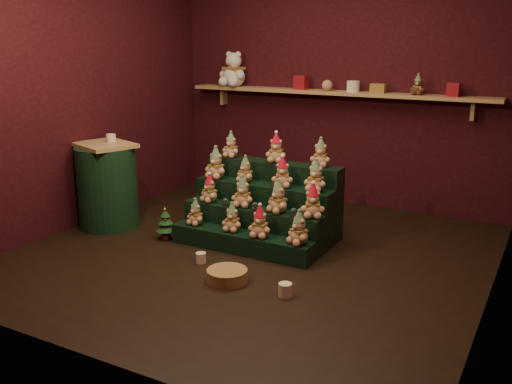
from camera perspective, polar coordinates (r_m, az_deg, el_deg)
The scene contains 40 objects.
ground at distance 5.22m, azimuth -0.27°, elevation -6.18°, with size 4.00×4.00×0.00m, color black.
back_wall at distance 6.74m, azimuth 8.34°, elevation 10.78°, with size 4.00×0.10×2.80m, color black.
front_wall at distance 3.26m, azimuth -18.13°, elevation 5.58°, with size 4.00×0.10×2.80m, color black.
left_wall at distance 6.14m, azimuth -17.54°, elevation 9.83°, with size 0.10×4.00×2.80m, color black.
back_shelf at distance 6.59m, azimuth 7.75°, elevation 9.78°, with size 3.60×0.26×0.24m.
riser_tier_front at distance 5.24m, azimuth -1.52°, elevation -5.04°, with size 1.40×0.22×0.18m, color black.
riser_tier_midfront at distance 5.39m, azimuth -0.35°, elevation -3.44°, with size 1.40×0.22×0.36m, color black.
riser_tier_midback at distance 5.54m, azimuth 0.76°, elevation -1.92°, with size 1.40×0.22×0.54m, color black.
riser_tier_back at distance 5.71m, azimuth 1.80°, elevation -0.48°, with size 1.40×0.22×0.72m, color black.
teddy_0 at distance 5.43m, azimuth -6.06°, elevation -2.00°, with size 0.18×0.16×0.25m, color tan, non-canonical shape.
teddy_1 at distance 5.22m, azimuth -2.40°, elevation -2.54°, with size 0.19×0.17×0.26m, color tan, non-canonical shape.
teddy_2 at distance 5.05m, azimuth 0.40°, elevation -2.98°, with size 0.21×0.19×0.29m, color tan, non-canonical shape.
teddy_3 at distance 4.90m, azimuth 4.33°, elevation -3.57°, with size 0.21×0.19×0.30m, color tan, non-canonical shape.
teddy_4 at distance 5.52m, azimuth -4.65°, elevation 0.37°, with size 0.19×0.17×0.27m, color tan, non-canonical shape.
teddy_5 at distance 5.34m, azimuth -1.35°, elevation 0.05°, with size 0.21×0.19×0.29m, color tan, non-canonical shape.
teddy_6 at distance 5.16m, azimuth 2.26°, elevation -0.45°, with size 0.21×0.19×0.30m, color tan, non-canonical shape.
teddy_7 at distance 5.04m, azimuth 5.71°, elevation -0.90°, with size 0.22×0.19×0.30m, color tan, non-canonical shape.
teddy_8 at distance 5.68m, azimuth -4.03°, elevation 2.92°, with size 0.22×0.20×0.31m, color tan, non-canonical shape.
teddy_9 at distance 5.52m, azimuth -1.06°, elevation 2.28°, with size 0.18×0.16×0.25m, color tan, non-canonical shape.
teddy_10 at distance 5.34m, azimuth 2.66°, elevation 1.98°, with size 0.20×0.18×0.28m, color tan, non-canonical shape.
teddy_11 at distance 5.21m, azimuth 6.00°, elevation 1.64°, with size 0.21×0.19×0.29m, color tan, non-canonical shape.
teddy_12 at distance 5.81m, azimuth -2.51°, elevation 4.73°, with size 0.18×0.16×0.26m, color tan, non-canonical shape.
teddy_13 at distance 5.56m, azimuth 2.03°, elevation 4.42°, with size 0.20×0.18×0.28m, color tan, non-canonical shape.
teddy_14 at distance 5.40m, azimuth 6.48°, elevation 3.94°, with size 0.19×0.17×0.27m, color tan, non-canonical shape.
snow_globe_a at distance 5.40m, azimuth -3.06°, elevation -0.99°, with size 0.06×0.06×0.08m.
snow_globe_b at distance 5.24m, azimuth -0.10°, elevation -1.43°, with size 0.06×0.06×0.08m.
snow_globe_c at distance 5.07m, azimuth 3.78°, elevation -2.04°, with size 0.06×0.06×0.08m.
side_table at distance 6.03m, azimuth -14.64°, elevation 0.61°, with size 0.70×0.64×0.88m.
table_ornament at distance 6.01m, azimuth -14.30°, elevation 5.27°, with size 0.10×0.10×0.08m, color beige.
mini_christmas_tree at distance 5.60m, azimuth -9.04°, elevation -3.12°, with size 0.19×0.19×0.33m.
mug_left at distance 5.02m, azimuth -5.53°, elevation -6.56°, with size 0.09×0.09×0.09m, color beige.
mug_right at distance 4.39m, azimuth 2.94°, elevation -9.75°, with size 0.10×0.10×0.10m, color beige.
wicker_basket at distance 4.63m, azimuth -2.91°, elevation -8.35°, with size 0.33×0.33×0.10m, color olive.
white_bear at distance 7.10m, azimuth -2.25°, elevation 12.62°, with size 0.38×0.34×0.53m, color white, non-canonical shape.
brown_bear at distance 6.27m, azimuth 15.88°, elevation 10.29°, with size 0.15×0.14×0.21m, color #50301A, non-canonical shape.
gift_tin_red_a at distance 6.71m, azimuth 4.54°, elevation 10.87°, with size 0.14×0.14×0.16m, color maroon.
gift_tin_cream at distance 6.48m, azimuth 9.69°, elevation 10.37°, with size 0.14×0.14×0.12m, color beige.
gift_tin_red_b at distance 6.21m, azimuth 19.15°, elevation 9.65°, with size 0.12×0.12×0.14m, color maroon.
shelf_plush_ball at distance 6.58m, azimuth 7.14°, elevation 10.55°, with size 0.12×0.12×0.12m, color tan.
scarf_gift_box at distance 6.39m, azimuth 12.11°, elevation 10.10°, with size 0.16×0.10×0.10m, color #C9681C.
Camera 1 is at (2.35, -4.25, 1.90)m, focal length 40.00 mm.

